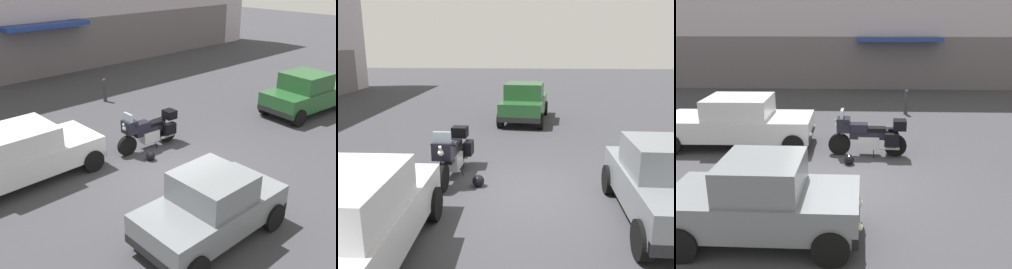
{
  "view_description": "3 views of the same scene",
  "coord_description": "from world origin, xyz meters",
  "views": [
    {
      "loc": [
        -6.72,
        -7.03,
        5.49
      ],
      "look_at": [
        0.28,
        0.55,
        1.02
      ],
      "focal_mm": 42.13,
      "sensor_mm": 36.0,
      "label": 1
    },
    {
      "loc": [
        -7.48,
        0.04,
        3.25
      ],
      "look_at": [
        0.87,
        0.6,
        1.08
      ],
      "focal_mm": 37.8,
      "sensor_mm": 36.0,
      "label": 2
    },
    {
      "loc": [
        0.39,
        -8.56,
        3.95
      ],
      "look_at": [
        0.02,
        0.93,
        0.94
      ],
      "focal_mm": 40.76,
      "sensor_mm": 36.0,
      "label": 3
    }
  ],
  "objects": [
    {
      "name": "bollard_curbside",
      "position": [
        2.34,
        6.81,
        0.54
      ],
      "size": [
        0.16,
        0.16,
        1.02
      ],
      "color": "#333338",
      "rests_on": "ground"
    },
    {
      "name": "helmet",
      "position": [
        0.15,
        1.19,
        0.14
      ],
      "size": [
        0.28,
        0.28,
        0.28
      ],
      "primitive_type": "sphere",
      "color": "black",
      "rests_on": "ground"
    },
    {
      "name": "car_sedan_far",
      "position": [
        -3.28,
        2.63,
        0.78
      ],
      "size": [
        4.6,
        1.95,
        1.56
      ],
      "rotation": [
        0.0,
        0.0,
        0.01
      ],
      "color": "silver",
      "rests_on": "ground"
    },
    {
      "name": "motorcycle",
      "position": [
        0.7,
        1.91,
        0.62
      ],
      "size": [
        2.26,
        0.78,
        1.36
      ],
      "rotation": [
        0.0,
        0.0,
        3.1
      ],
      "color": "black",
      "rests_on": "ground"
    },
    {
      "name": "ground_plane",
      "position": [
        0.0,
        0.0,
        0.0
      ],
      "size": [
        80.0,
        80.0,
        0.0
      ],
      "primitive_type": "plane",
      "color": "#38383D"
    },
    {
      "name": "car_compact_side",
      "position": [
        -1.27,
        -2.48,
        0.77
      ],
      "size": [
        3.49,
        1.73,
        1.56
      ],
      "rotation": [
        0.0,
        0.0,
        -0.01
      ],
      "color": "slate",
      "rests_on": "ground"
    }
  ]
}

